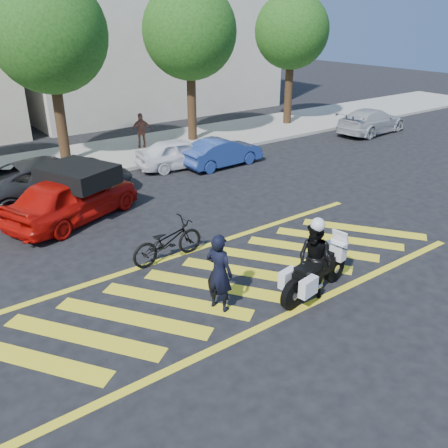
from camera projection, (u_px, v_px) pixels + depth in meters
ground at (235, 278)px, 11.72m from camera, size 90.00×90.00×0.00m
sidewalk at (67, 162)px, 20.51m from camera, size 60.00×5.00×0.15m
crosswalk at (234, 279)px, 11.69m from camera, size 12.33×4.00×0.01m
building_right at (146, 21)px, 29.78m from camera, size 16.00×8.00×11.00m
tree_center at (52, 38)px, 18.58m from camera, size 4.60×4.60×7.56m
tree_right at (191, 35)px, 22.11m from camera, size 4.40×4.40×7.41m
tree_far_right at (292, 34)px, 25.66m from camera, size 4.00×4.00×7.10m
officer_bike at (219, 273)px, 10.19m from camera, size 0.63×0.76×1.80m
bicycle at (167, 241)px, 12.39m from camera, size 2.09×0.79×1.09m
police_motorcycle at (314, 273)px, 10.83m from camera, size 2.36×0.88×1.04m
officer_moto at (315, 260)px, 10.70m from camera, size 0.81×0.97×1.79m
red_convertible at (73, 197)px, 14.72m from camera, size 4.82×3.37×1.52m
parked_mid_left at (55, 179)px, 16.37m from camera, size 5.48×2.69×1.50m
parked_mid_right at (180, 153)px, 19.85m from camera, size 3.80×1.92×1.24m
parked_right at (222, 152)px, 20.08m from camera, size 3.64×1.39×1.19m
parked_far_right at (371, 121)px, 25.50m from camera, size 4.69×2.24×1.32m
pedestrian_right at (142, 131)px, 22.13m from camera, size 1.03×0.69×1.62m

